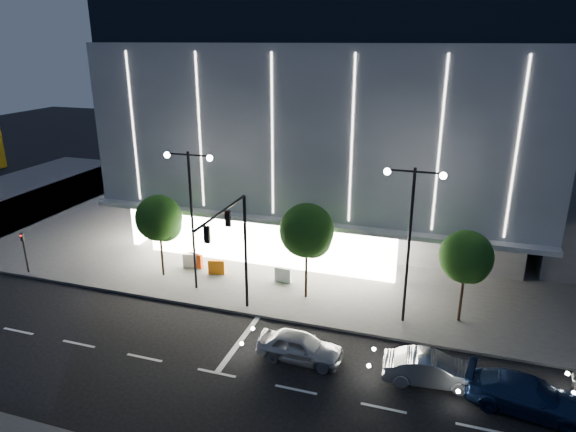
# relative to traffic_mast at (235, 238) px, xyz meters

# --- Properties ---
(ground) EXTENTS (160.00, 160.00, 0.00)m
(ground) POSITION_rel_traffic_mast_xyz_m (-1.00, -3.34, -5.03)
(ground) COLOR black
(ground) RESTS_ON ground
(sidewalk_museum) EXTENTS (70.00, 40.00, 0.15)m
(sidewalk_museum) POSITION_rel_traffic_mast_xyz_m (4.00, 20.66, -4.95)
(sidewalk_museum) COLOR #474747
(sidewalk_museum) RESTS_ON ground
(museum) EXTENTS (30.00, 25.80, 18.00)m
(museum) POSITION_rel_traffic_mast_xyz_m (1.98, 18.97, 4.25)
(museum) COLOR #4C4C51
(museum) RESTS_ON ground
(traffic_mast) EXTENTS (0.33, 5.89, 7.07)m
(traffic_mast) POSITION_rel_traffic_mast_xyz_m (0.00, 0.00, 0.00)
(traffic_mast) COLOR black
(traffic_mast) RESTS_ON ground
(street_lamp_west) EXTENTS (3.16, 0.36, 9.00)m
(street_lamp_west) POSITION_rel_traffic_mast_xyz_m (-4.00, 2.66, 0.93)
(street_lamp_west) COLOR black
(street_lamp_west) RESTS_ON ground
(street_lamp_east) EXTENTS (3.16, 0.36, 9.00)m
(street_lamp_east) POSITION_rel_traffic_mast_xyz_m (9.00, 2.66, 0.93)
(street_lamp_east) COLOR black
(street_lamp_east) RESTS_ON ground
(ped_signal_far) EXTENTS (0.22, 0.24, 3.00)m
(ped_signal_far) POSITION_rel_traffic_mast_xyz_m (-16.00, 1.16, -3.14)
(ped_signal_far) COLOR black
(ped_signal_far) RESTS_ON ground
(tree_left) EXTENTS (3.02, 3.02, 5.72)m
(tree_left) POSITION_rel_traffic_mast_xyz_m (-6.97, 3.68, -0.99)
(tree_left) COLOR black
(tree_left) RESTS_ON ground
(tree_mid) EXTENTS (3.25, 3.25, 6.15)m
(tree_mid) POSITION_rel_traffic_mast_xyz_m (3.03, 3.68, -0.69)
(tree_mid) COLOR black
(tree_mid) RESTS_ON ground
(tree_right) EXTENTS (2.91, 2.91, 5.51)m
(tree_right) POSITION_rel_traffic_mast_xyz_m (12.03, 3.68, -1.14)
(tree_right) COLOR black
(tree_right) RESTS_ON ground
(car_lead) EXTENTS (4.37, 1.87, 1.47)m
(car_lead) POSITION_rel_traffic_mast_xyz_m (4.48, -2.52, -4.29)
(car_lead) COLOR #B5B8BD
(car_lead) RESTS_ON ground
(car_second) EXTENTS (4.52, 1.99, 1.44)m
(car_second) POSITION_rel_traffic_mast_xyz_m (10.80, -2.38, -4.31)
(car_second) COLOR #ACAFB4
(car_second) RESTS_ON ground
(car_third) EXTENTS (5.37, 2.76, 1.49)m
(car_third) POSITION_rel_traffic_mast_xyz_m (14.87, -3.02, -4.28)
(car_third) COLOR navy
(car_third) RESTS_ON ground
(barrier_a) EXTENTS (1.13, 0.48, 1.00)m
(barrier_a) POSITION_rel_traffic_mast_xyz_m (-5.52, 5.47, -4.38)
(barrier_a) COLOR #D33D0B
(barrier_a) RESTS_ON sidewalk_museum
(barrier_b) EXTENTS (1.13, 0.54, 1.00)m
(barrier_b) POSITION_rel_traffic_mast_xyz_m (-5.82, 5.35, -4.38)
(barrier_b) COLOR white
(barrier_b) RESTS_ON sidewalk_museum
(barrier_c) EXTENTS (1.13, 0.53, 1.00)m
(barrier_c) POSITION_rel_traffic_mast_xyz_m (-3.65, 4.90, -4.38)
(barrier_c) COLOR orange
(barrier_c) RESTS_ON sidewalk_museum
(barrier_d) EXTENTS (1.11, 0.29, 1.00)m
(barrier_d) POSITION_rel_traffic_mast_xyz_m (1.00, 5.17, -4.38)
(barrier_d) COLOR silver
(barrier_d) RESTS_ON sidewalk_museum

